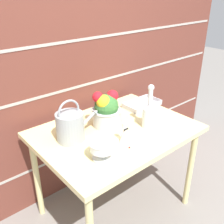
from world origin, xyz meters
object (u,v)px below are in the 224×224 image
Objects in this scene: flower_planter at (106,110)px; watering_can at (71,126)px; wire_tray at (142,105)px; glass_decanter at (149,113)px; crystal_pedestal_bowl at (102,148)px; figurine_vase at (124,133)px.

watering_can is at bearing -179.49° from flower_planter.
glass_decanter is at bearing -128.49° from wire_tray.
flower_planter is at bearing 136.11° from glass_decanter.
flower_planter is at bearing 0.51° from watering_can.
watering_can is at bearing 94.77° from crystal_pedestal_bowl.
flower_planter is (0.27, 0.29, 0.05)m from crystal_pedestal_bowl.
figurine_vase reaches higher than crystal_pedestal_bowl.
flower_planter is 0.86× the size of wire_tray.
watering_can is 1.23× the size of flower_planter.
glass_decanter reaches higher than flower_planter.
watering_can reaches higher than wire_tray.
watering_can is 0.29m from crystal_pedestal_bowl.
glass_decanter is at bearing -21.87° from watering_can.
wire_tray is at bearing 5.09° from watering_can.
flower_planter is at bearing 47.36° from crystal_pedestal_bowl.
figurine_vase is 0.51× the size of wire_tray.
watering_can is 0.34m from figurine_vase.
crystal_pedestal_bowl is 0.58× the size of flower_planter.
wire_tray is at bearing 26.92° from crystal_pedestal_bowl.
watering_can reaches higher than crystal_pedestal_bowl.
flower_planter is (0.30, 0.00, 0.02)m from watering_can.
flower_planter is at bearing -171.80° from wire_tray.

